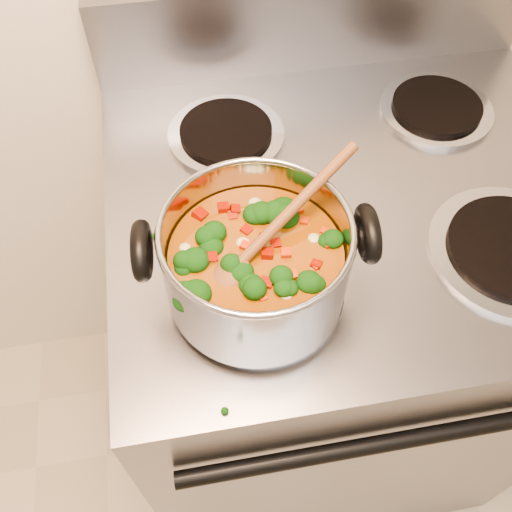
% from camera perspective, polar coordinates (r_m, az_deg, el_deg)
% --- Properties ---
extents(electric_range, '(0.76, 0.69, 1.08)m').
position_cam_1_polar(electric_range, '(1.26, 7.08, -7.29)').
color(electric_range, gray).
rests_on(electric_range, ground).
extents(stockpot, '(0.29, 0.23, 0.14)m').
position_cam_1_polar(stockpot, '(0.69, -0.04, -0.65)').
color(stockpot, '#A2A2AA').
rests_on(stockpot, electric_range).
extents(wooden_spoon, '(0.22, 0.16, 0.09)m').
position_cam_1_polar(wooden_spoon, '(0.67, 0.54, 1.53)').
color(wooden_spoon, brown).
rests_on(wooden_spoon, stockpot).
extents(cooktop_crumbs, '(0.17, 0.05, 0.01)m').
position_cam_1_polar(cooktop_crumbs, '(0.84, 0.70, 4.62)').
color(cooktop_crumbs, black).
rests_on(cooktop_crumbs, electric_range).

